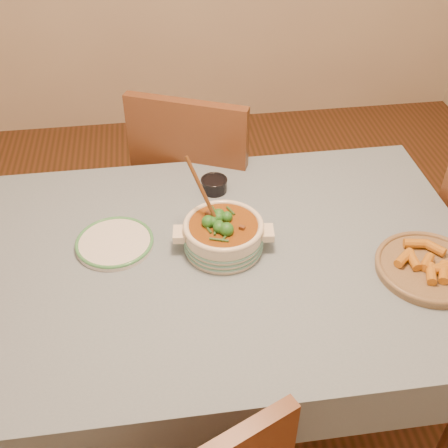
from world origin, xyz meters
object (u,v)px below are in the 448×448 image
object	(u,v)px
dining_table	(209,277)
chair_far	(199,182)
white_plate	(115,243)
fried_plate	(428,266)
stew_casserole	(223,233)
condiment_bowl	(214,184)

from	to	relation	value
dining_table	chair_far	bearing A→B (deg)	87.12
white_plate	fried_plate	bearing A→B (deg)	-15.02
stew_casserole	condiment_bowl	world-z (taller)	stew_casserole
condiment_bowl	fried_plate	xyz separation A→B (m)	(0.58, -0.50, -0.01)
white_plate	chair_far	size ratio (longest dim) A/B	0.27
white_plate	fried_plate	world-z (taller)	fried_plate
stew_casserole	chair_far	distance (m)	0.68
dining_table	condiment_bowl	size ratio (longest dim) A/B	17.71
condiment_bowl	chair_far	world-z (taller)	chair_far
dining_table	chair_far	world-z (taller)	chair_far
dining_table	stew_casserole	xyz separation A→B (m)	(0.05, 0.03, 0.15)
dining_table	stew_casserole	bearing A→B (deg)	31.80
white_plate	dining_table	bearing A→B (deg)	-17.80
fried_plate	chair_far	xyz separation A→B (m)	(-0.61, 0.82, -0.21)
fried_plate	white_plate	bearing A→B (deg)	164.98
white_plate	chair_far	bearing A→B (deg)	60.86
dining_table	chair_far	size ratio (longest dim) A/B	1.68
dining_table	chair_far	distance (m)	0.68
white_plate	chair_far	distance (m)	0.69
fried_plate	chair_far	world-z (taller)	chair_far
white_plate	fried_plate	distance (m)	0.96
stew_casserole	dining_table	bearing A→B (deg)	-148.20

